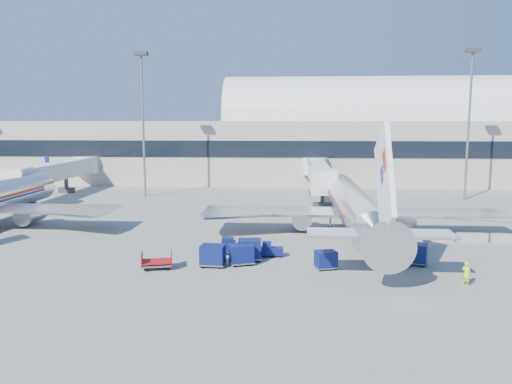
# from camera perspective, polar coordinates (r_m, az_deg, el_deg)

# --- Properties ---
(ground) EXTENTS (260.00, 260.00, 0.00)m
(ground) POSITION_cam_1_polar(r_m,az_deg,el_deg) (49.36, 0.13, -5.87)
(ground) COLOR gray
(ground) RESTS_ON ground
(terminal) EXTENTS (170.00, 28.15, 21.00)m
(terminal) POSITION_cam_1_polar(r_m,az_deg,el_deg) (105.21, -5.28, 5.63)
(terminal) COLOR #B2AA9E
(terminal) RESTS_ON ground
(airliner_main) EXTENTS (32.00, 37.26, 12.07)m
(airliner_main) POSITION_cam_1_polar(r_m,az_deg,el_deg) (53.51, 11.21, -1.73)
(airliner_main) COLOR silver
(airliner_main) RESTS_ON ground
(jetbridge_near) EXTENTS (4.40, 27.50, 6.25)m
(jetbridge_near) POSITION_cam_1_polar(r_m,az_deg,el_deg) (79.15, 7.12, 2.21)
(jetbridge_near) COLOR silver
(jetbridge_near) RESTS_ON ground
(jetbridge_mid) EXTENTS (4.40, 27.50, 6.25)m
(jetbridge_mid) POSITION_cam_1_polar(r_m,az_deg,el_deg) (87.49, -21.54, 2.26)
(jetbridge_mid) COLOR silver
(jetbridge_mid) RESTS_ON ground
(mast_west) EXTENTS (2.00, 1.20, 22.60)m
(mast_west) POSITION_cam_1_polar(r_m,az_deg,el_deg) (81.24, -12.84, 9.90)
(mast_west) COLOR slate
(mast_west) RESTS_ON ground
(mast_east) EXTENTS (2.00, 1.20, 22.60)m
(mast_east) POSITION_cam_1_polar(r_m,az_deg,el_deg) (82.37, 23.27, 9.43)
(mast_east) COLOR slate
(mast_east) RESTS_ON ground
(barrier_near) EXTENTS (3.00, 0.55, 0.90)m
(barrier_near) POSITION_cam_1_polar(r_m,az_deg,el_deg) (53.21, 20.09, -4.84)
(barrier_near) COLOR #9E9E96
(barrier_near) RESTS_ON ground
(barrier_mid) EXTENTS (3.00, 0.55, 0.90)m
(barrier_mid) POSITION_cam_1_polar(r_m,az_deg,el_deg) (54.22, 23.45, -4.79)
(barrier_mid) COLOR #9E9E96
(barrier_mid) RESTS_ON ground
(barrier_far) EXTENTS (3.00, 0.55, 0.90)m
(barrier_far) POSITION_cam_1_polar(r_m,az_deg,el_deg) (55.42, 26.67, -4.72)
(barrier_far) COLOR #9E9E96
(barrier_far) RESTS_ON ground
(tug_lead) EXTENTS (2.09, 1.14, 1.32)m
(tug_lead) POSITION_cam_1_polar(r_m,az_deg,el_deg) (44.51, 1.68, -6.62)
(tug_lead) COLOR #0A134F
(tug_lead) RESTS_ON ground
(tug_right) EXTENTS (2.67, 2.32, 1.57)m
(tug_right) POSITION_cam_1_polar(r_m,az_deg,el_deg) (46.14, 13.37, -6.16)
(tug_right) COLOR #0A134F
(tug_right) RESTS_ON ground
(tug_left) EXTENTS (1.15, 2.30, 1.50)m
(tug_left) POSITION_cam_1_polar(r_m,az_deg,el_deg) (45.80, -3.21, -6.10)
(tug_left) COLOR #0A134F
(tug_left) RESTS_ON ground
(cart_train_a) EXTENTS (2.18, 1.72, 1.84)m
(cart_train_a) POSITION_cam_1_polar(r_m,az_deg,el_deg) (43.15, -0.73, -6.57)
(cart_train_a) COLOR #0A134F
(cart_train_a) RESTS_ON ground
(cart_train_b) EXTENTS (2.35, 2.08, 1.72)m
(cart_train_b) POSITION_cam_1_polar(r_m,az_deg,el_deg) (41.92, -1.68, -7.10)
(cart_train_b) COLOR #0A134F
(cart_train_b) RESTS_ON ground
(cart_train_c) EXTENTS (2.15, 1.70, 1.80)m
(cart_train_c) POSITION_cam_1_polar(r_m,az_deg,el_deg) (41.56, -4.96, -7.19)
(cart_train_c) COLOR #0A134F
(cart_train_c) RESTS_ON ground
(cart_solo_near) EXTENTS (2.02, 1.75, 1.51)m
(cart_solo_near) POSITION_cam_1_polar(r_m,az_deg,el_deg) (41.12, 8.00, -7.64)
(cart_solo_near) COLOR #0A134F
(cart_solo_near) RESTS_ON ground
(cart_solo_far) EXTENTS (2.42, 2.13, 1.78)m
(cart_solo_far) POSITION_cam_1_polar(r_m,az_deg,el_deg) (44.02, 17.71, -6.70)
(cart_solo_far) COLOR #0A134F
(cart_solo_far) RESTS_ON ground
(cart_open_red) EXTENTS (2.80, 2.27, 0.66)m
(cart_open_red) POSITION_cam_1_polar(r_m,az_deg,el_deg) (41.70, -11.22, -7.97)
(cart_open_red) COLOR slate
(cart_open_red) RESTS_ON ground
(ramp_worker) EXTENTS (0.77, 0.77, 1.81)m
(ramp_worker) POSITION_cam_1_polar(r_m,az_deg,el_deg) (39.84, 22.91, -8.57)
(ramp_worker) COLOR #A0F419
(ramp_worker) RESTS_ON ground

